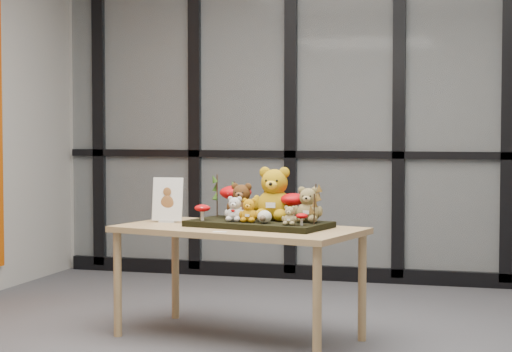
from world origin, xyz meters
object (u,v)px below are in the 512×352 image
(display_table, at_px, (239,238))
(mushroom_front_right, at_px, (302,219))
(bear_small_yellow, at_px, (249,209))
(bear_white_bow, at_px, (235,208))
(diorama_tray, at_px, (259,224))
(mushroom_back_left, at_px, (236,200))
(bear_beige_small, at_px, (290,214))
(plush_cream_hedgehog, at_px, (265,216))
(bear_brown_medium, at_px, (242,199))
(bear_tan_back, at_px, (308,203))
(mushroom_front_left, at_px, (202,212))
(mushroom_back_right, at_px, (293,206))
(bear_pooh_yellow, at_px, (275,191))
(sign_holder, at_px, (168,202))

(display_table, relative_size, mushroom_front_right, 20.27)
(bear_small_yellow, xyz_separation_m, bear_white_bow, (-0.10, 0.03, 0.00))
(display_table, xyz_separation_m, diorama_tray, (0.12, 0.03, 0.09))
(bear_white_bow, bearing_deg, mushroom_back_left, 119.60)
(bear_beige_small, bearing_deg, display_table, 171.04)
(bear_white_bow, bearing_deg, plush_cream_hedgehog, -3.12)
(bear_brown_medium, height_order, bear_tan_back, bear_brown_medium)
(diorama_tray, bearing_deg, mushroom_front_left, -158.05)
(mushroom_front_left, bearing_deg, bear_tan_back, 5.60)
(mushroom_back_right, bearing_deg, display_table, -162.68)
(plush_cream_hedgehog, bearing_deg, mushroom_front_left, -175.21)
(bear_small_yellow, xyz_separation_m, mushroom_front_left, (-0.30, 0.03, -0.03))
(bear_brown_medium, xyz_separation_m, bear_small_yellow, (0.10, -0.19, -0.04))
(mushroom_front_right, bearing_deg, mushroom_back_right, 114.15)
(diorama_tray, relative_size, bear_beige_small, 6.73)
(mushroom_back_right, relative_size, mushroom_front_right, 2.37)
(bear_pooh_yellow, xyz_separation_m, mushroom_back_right, (0.12, -0.02, -0.09))
(bear_tan_back, xyz_separation_m, bear_white_bow, (-0.43, -0.07, -0.03))
(sign_holder, bearing_deg, bear_white_bow, -19.77)
(bear_brown_medium, bearing_deg, mushroom_back_left, 144.22)
(plush_cream_hedgehog, relative_size, mushroom_back_right, 0.46)
(bear_brown_medium, height_order, mushroom_back_left, bear_brown_medium)
(bear_beige_small, bearing_deg, bear_tan_back, 83.72)
(bear_brown_medium, bearing_deg, plush_cream_hedgehog, -33.58)
(display_table, distance_m, mushroom_front_left, 0.27)
(bear_brown_medium, xyz_separation_m, bear_white_bow, (0.01, -0.16, -0.04))
(mushroom_back_left, height_order, mushroom_front_right, mushroom_back_left)
(bear_tan_back, bearing_deg, bear_brown_medium, -178.90)
(plush_cream_hedgehog, xyz_separation_m, mushroom_back_right, (0.13, 0.18, 0.05))
(plush_cream_hedgehog, relative_size, mushroom_front_right, 1.08)
(plush_cream_hedgehog, bearing_deg, display_table, 168.74)
(bear_brown_medium, relative_size, mushroom_front_left, 2.28)
(display_table, bearing_deg, bear_beige_small, -8.96)
(bear_white_bow, relative_size, sign_holder, 0.59)
(mushroom_back_right, relative_size, mushroom_front_left, 1.73)
(mushroom_back_left, xyz_separation_m, mushroom_front_left, (-0.14, -0.23, -0.06))
(bear_small_yellow, height_order, mushroom_front_right, bear_small_yellow)
(plush_cream_hedgehog, height_order, mushroom_back_left, mushroom_back_left)
(bear_brown_medium, height_order, mushroom_front_right, bear_brown_medium)
(bear_beige_small, xyz_separation_m, plush_cream_hedgehog, (-0.17, 0.06, -0.02))
(diorama_tray, height_order, mushroom_front_right, mushroom_front_right)
(bear_pooh_yellow, distance_m, mushroom_back_right, 0.15)
(mushroom_front_left, bearing_deg, plush_cream_hedgehog, -8.81)
(bear_tan_back, bearing_deg, sign_holder, -172.57)
(bear_white_bow, xyz_separation_m, bear_beige_small, (0.37, -0.12, -0.02))
(bear_small_yellow, height_order, plush_cream_hedgehog, bear_small_yellow)
(plush_cream_hedgehog, height_order, sign_holder, sign_holder)
(sign_holder, bearing_deg, bear_pooh_yellow, -3.23)
(mushroom_front_left, relative_size, sign_holder, 0.38)
(bear_pooh_yellow, bearing_deg, diorama_tray, -116.65)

